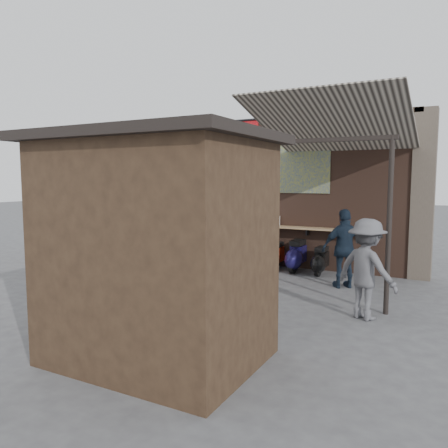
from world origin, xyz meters
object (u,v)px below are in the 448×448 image
object	(u,v)px
shopper_grey	(366,269)
diner_left	(154,230)
shopper_tan	(247,240)
scooter_stool_4	(211,250)
scooter_stool_6	(253,253)
shopper_navy	(345,249)
diner_right	(176,235)
scooter_stool_2	(174,245)
market_stall	(157,253)
scooter_stool_5	(233,251)
scooter_stool_0	(140,244)
scooter_stool_3	(193,247)
scooter_stool_8	(297,256)
shelf_box	(267,221)
scooter_stool_9	(321,261)
scooter_stool_1	(157,246)
scooter_stool_7	(275,256)

from	to	relation	value
shopper_grey	diner_left	bearing A→B (deg)	2.04
shopper_tan	scooter_stool_4	bearing A→B (deg)	95.30
scooter_stool_6	shopper_tan	bearing A→B (deg)	-79.11
shopper_navy	diner_right	bearing A→B (deg)	-45.05
diner_left	scooter_stool_2	bearing A→B (deg)	34.91
diner_left	market_stall	distance (m)	7.21
scooter_stool_5	diner_left	size ratio (longest dim) A/B	0.47
scooter_stool_0	scooter_stool_6	bearing A→B (deg)	0.79
scooter_stool_4	diner_right	size ratio (longest dim) A/B	0.55
scooter_stool_6	scooter_stool_5	bearing A→B (deg)	179.76
scooter_stool_2	scooter_stool_3	size ratio (longest dim) A/B	1.04
scooter_stool_3	market_stall	xyz separation A→B (m)	(3.28, -6.02, 1.01)
scooter_stool_8	shopper_tan	distance (m)	1.38
shelf_box	shopper_navy	world-z (taller)	shopper_navy
scooter_stool_2	scooter_stool_9	size ratio (longest dim) A/B	1.21
scooter_stool_0	market_stall	size ratio (longest dim) A/B	0.27
scooter_stool_2	diner_right	distance (m)	0.32
scooter_stool_4	shopper_tan	xyz separation A→B (m)	(1.45, -0.69, 0.47)
scooter_stool_5	diner_right	xyz separation A→B (m)	(-1.87, -0.03, 0.33)
shopper_navy	scooter_stool_9	bearing A→B (deg)	-84.81
scooter_stool_6	shopper_tan	size ratio (longest dim) A/B	0.48
scooter_stool_4	scooter_stool_6	bearing A→B (deg)	1.57
diner_left	scooter_stool_6	bearing A→B (deg)	4.96
scooter_stool_0	scooter_stool_8	distance (m)	5.03
scooter_stool_0	scooter_stool_1	bearing A→B (deg)	2.81
shopper_grey	shopper_tan	world-z (taller)	shopper_grey
shopper_grey	market_stall	bearing A→B (deg)	79.50
market_stall	scooter_stool_0	bearing A→B (deg)	130.77
scooter_stool_6	shopper_grey	size ratio (longest dim) A/B	0.47
scooter_stool_8	diner_right	world-z (taller)	diner_right
scooter_stool_3	scooter_stool_6	distance (m)	1.90
scooter_stool_1	scooter_stool_4	size ratio (longest dim) A/B	0.89
diner_left	scooter_stool_8	bearing A→B (deg)	3.21
scooter_stool_2	scooter_stool_0	bearing A→B (deg)	-179.25
scooter_stool_2	shopper_grey	size ratio (longest dim) A/B	0.51
shopper_grey	shelf_box	bearing A→B (deg)	-21.66
scooter_stool_7	shopper_navy	world-z (taller)	shopper_navy
shopper_navy	shopper_tan	world-z (taller)	shopper_navy
scooter_stool_2	diner_left	distance (m)	0.73
shelf_box	market_stall	size ratio (longest dim) A/B	0.22
scooter_stool_2	market_stall	world-z (taller)	market_stall
shopper_grey	scooter_stool_4	bearing A→B (deg)	-7.81
diner_right	shopper_grey	bearing A→B (deg)	-17.93
scooter_stool_3	scooter_stool_5	world-z (taller)	scooter_stool_3
scooter_stool_0	market_stall	xyz separation A→B (m)	(5.20, -6.02, 1.05)
diner_left	scooter_stool_4	bearing A→B (deg)	9.08
scooter_stool_0	scooter_stool_9	distance (m)	5.68
scooter_stool_4	diner_left	xyz separation A→B (m)	(-1.71, -0.34, 0.50)
market_stall	scooter_stool_5	bearing A→B (deg)	108.19
diner_right	shopper_tan	size ratio (longest dim) A/B	0.86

